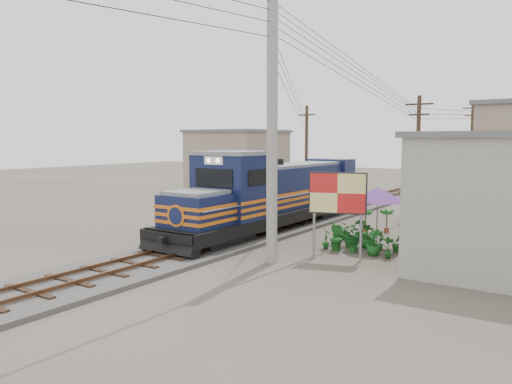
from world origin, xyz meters
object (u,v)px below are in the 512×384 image
Objects in this scene: billboard at (338,196)px; locomotive at (274,196)px; market_umbrella at (378,195)px; vendor at (414,228)px.

locomotive is at bearing 123.12° from billboard.
locomotive is 5.18× the size of market_umbrella.
market_umbrella is at bearing 60.56° from billboard.
vendor is at bearing 47.80° from billboard.
locomotive is 4.71× the size of billboard.
market_umbrella is at bearing 38.46° from vendor.
billboard is 2.80m from market_umbrella.
billboard is 1.10× the size of market_umbrella.
vendor is at bearing -2.06° from locomotive.
locomotive is 9.70× the size of vendor.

